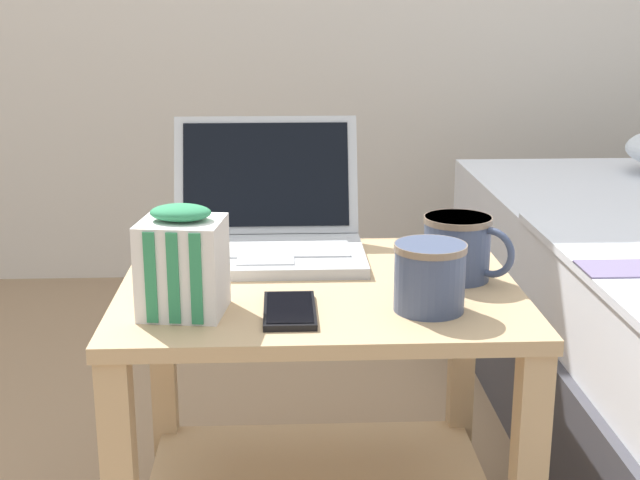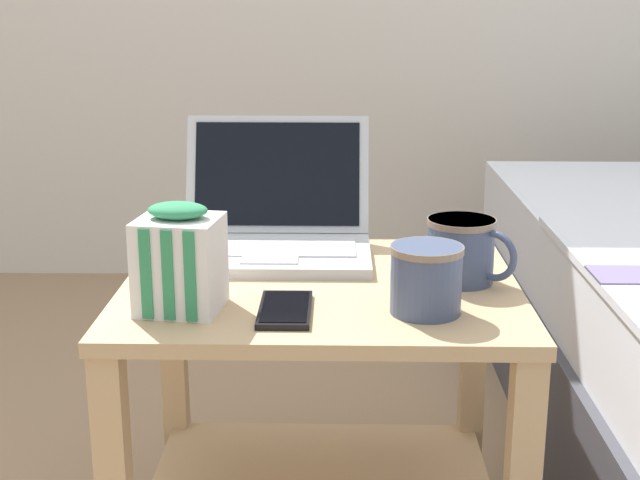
{
  "view_description": "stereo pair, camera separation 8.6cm",
  "coord_description": "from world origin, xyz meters",
  "px_view_note": "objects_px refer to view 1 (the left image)",
  "views": [
    {
      "loc": [
        -0.06,
        -1.32,
        0.93
      ],
      "look_at": [
        0.0,
        -0.04,
        0.58
      ],
      "focal_mm": 50.0,
      "sensor_mm": 36.0,
      "label": 1
    },
    {
      "loc": [
        0.03,
        -1.33,
        0.93
      ],
      "look_at": [
        0.0,
        -0.04,
        0.58
      ],
      "focal_mm": 50.0,
      "sensor_mm": 36.0,
      "label": 2
    }
  ],
  "objects_px": {
    "laptop": "(266,228)",
    "cell_phone": "(290,310)",
    "mug_front_left": "(429,273)",
    "mug_front_right": "(459,245)",
    "snack_bag": "(183,263)"
  },
  "relations": [
    {
      "from": "laptop",
      "to": "cell_phone",
      "type": "relative_size",
      "value": 2.3
    },
    {
      "from": "cell_phone",
      "to": "mug_front_left",
      "type": "bearing_deg",
      "value": 2.39
    },
    {
      "from": "mug_front_left",
      "to": "cell_phone",
      "type": "relative_size",
      "value": 1.0
    },
    {
      "from": "mug_front_right",
      "to": "cell_phone",
      "type": "height_order",
      "value": "mug_front_right"
    },
    {
      "from": "mug_front_left",
      "to": "snack_bag",
      "type": "bearing_deg",
      "value": 179.52
    },
    {
      "from": "cell_phone",
      "to": "mug_front_right",
      "type": "bearing_deg",
      "value": 28.68
    },
    {
      "from": "mug_front_left",
      "to": "cell_phone",
      "type": "distance_m",
      "value": 0.2
    },
    {
      "from": "laptop",
      "to": "mug_front_left",
      "type": "bearing_deg",
      "value": -51.83
    },
    {
      "from": "laptop",
      "to": "mug_front_left",
      "type": "distance_m",
      "value": 0.38
    },
    {
      "from": "mug_front_left",
      "to": "snack_bag",
      "type": "xyz_separation_m",
      "value": [
        -0.35,
        0.0,
        0.02
      ]
    },
    {
      "from": "mug_front_left",
      "to": "snack_bag",
      "type": "relative_size",
      "value": 0.92
    },
    {
      "from": "laptop",
      "to": "snack_bag",
      "type": "distance_m",
      "value": 0.32
    },
    {
      "from": "laptop",
      "to": "mug_front_right",
      "type": "height_order",
      "value": "laptop"
    },
    {
      "from": "mug_front_left",
      "to": "mug_front_right",
      "type": "relative_size",
      "value": 1.09
    },
    {
      "from": "laptop",
      "to": "cell_phone",
      "type": "distance_m",
      "value": 0.31
    }
  ]
}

